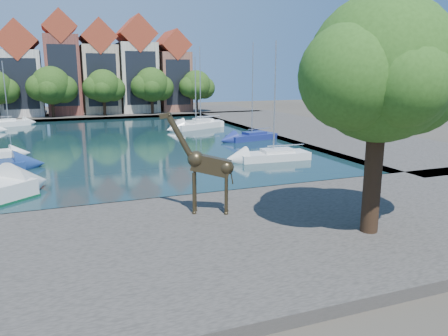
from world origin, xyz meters
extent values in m
plane|color=#38332B|center=(0.00, 0.00, 0.00)|extent=(160.00, 160.00, 0.00)
cube|color=black|center=(0.00, 24.00, 0.04)|extent=(38.00, 50.00, 0.08)
cube|color=#47433E|center=(0.00, -7.00, 0.25)|extent=(50.00, 14.00, 0.50)
cube|color=#47433E|center=(0.00, 56.00, 0.25)|extent=(60.00, 16.00, 0.50)
cube|color=#47433E|center=(25.00, 24.00, 0.25)|extent=(14.00, 52.00, 0.50)
cylinder|color=#332114|center=(7.50, -9.00, 3.25)|extent=(0.80, 0.80, 5.50)
sphere|color=#244B15|center=(7.50, -9.00, 7.92)|extent=(6.40, 6.40, 6.40)
sphere|color=#244B15|center=(9.42, -8.70, 7.28)|extent=(4.80, 4.80, 4.80)
sphere|color=#244B15|center=(5.74, -9.40, 7.60)|extent=(4.48, 4.48, 4.48)
cube|color=beige|center=(-10.50, 56.00, 5.75)|extent=(6.37, 9.00, 10.50)
cube|color=brown|center=(-10.50, 56.00, 12.43)|extent=(6.43, 9.18, 6.43)
cube|color=black|center=(-10.50, 51.52, 5.75)|extent=(5.20, 0.05, 7.88)
cube|color=brown|center=(-4.00, 56.00, 7.00)|extent=(5.39, 9.00, 13.00)
cube|color=brown|center=(-4.00, 56.00, 14.71)|extent=(5.44, 9.18, 5.44)
cube|color=black|center=(-4.00, 51.52, 7.00)|extent=(4.40, 0.05, 9.75)
cube|color=tan|center=(2.00, 56.00, 6.25)|extent=(5.88, 9.00, 11.50)
cube|color=brown|center=(2.00, 56.00, 13.32)|extent=(5.94, 9.18, 5.94)
cube|color=black|center=(2.00, 51.52, 6.25)|extent=(4.80, 0.05, 8.62)
cube|color=beige|center=(8.50, 56.00, 6.50)|extent=(6.37, 9.00, 12.00)
cube|color=brown|center=(8.50, 56.00, 13.93)|extent=(6.43, 9.18, 6.43)
cube|color=black|center=(8.50, 51.52, 6.50)|extent=(5.20, 0.05, 9.00)
cube|color=brown|center=(15.00, 56.00, 5.75)|extent=(5.39, 9.00, 10.50)
cube|color=brown|center=(15.00, 56.00, 12.21)|extent=(5.44, 9.18, 5.44)
cube|color=black|center=(15.00, 51.52, 5.75)|extent=(4.40, 0.05, 7.88)
sphere|color=#203C11|center=(-12.44, 50.80, 4.74)|extent=(3.90, 3.90, 3.90)
cylinder|color=#332114|center=(-6.00, 50.50, 2.10)|extent=(0.50, 0.50, 3.20)
sphere|color=#203C11|center=(-6.00, 50.50, 5.50)|extent=(6.00, 6.00, 6.00)
sphere|color=#203C11|center=(-4.20, 50.80, 4.90)|extent=(4.50, 4.50, 4.50)
sphere|color=#203C11|center=(-7.65, 50.10, 5.20)|extent=(4.20, 4.20, 4.20)
cylinder|color=#332114|center=(2.00, 50.50, 2.10)|extent=(0.50, 0.50, 3.20)
sphere|color=#203C11|center=(2.00, 50.50, 5.32)|extent=(5.40, 5.40, 5.40)
sphere|color=#203C11|center=(3.62, 50.80, 4.78)|extent=(4.05, 4.05, 4.05)
sphere|color=#203C11|center=(0.51, 50.10, 5.05)|extent=(3.78, 3.78, 3.78)
cylinder|color=#332114|center=(10.00, 50.50, 2.10)|extent=(0.50, 0.50, 3.20)
sphere|color=#203C11|center=(10.00, 50.50, 5.44)|extent=(5.80, 5.80, 5.80)
sphere|color=#203C11|center=(11.74, 50.80, 4.86)|extent=(4.35, 4.35, 4.35)
sphere|color=#203C11|center=(8.40, 50.10, 5.15)|extent=(4.06, 4.06, 4.06)
cylinder|color=#332114|center=(18.00, 50.50, 2.10)|extent=(0.50, 0.50, 3.20)
sphere|color=#203C11|center=(18.00, 50.50, 5.26)|extent=(5.20, 5.20, 5.20)
sphere|color=#203C11|center=(19.56, 50.80, 4.74)|extent=(3.90, 3.90, 3.90)
sphere|color=#203C11|center=(16.57, 50.10, 5.00)|extent=(3.64, 3.64, 3.64)
cylinder|color=#332A19|center=(0.64, -3.64, 1.60)|extent=(0.17, 0.17, 2.20)
cylinder|color=#332A19|center=(0.82, -3.22, 1.60)|extent=(0.17, 0.17, 2.20)
cylinder|color=#332A19|center=(2.16, -4.32, 1.60)|extent=(0.17, 0.17, 2.20)
cylinder|color=#332A19|center=(2.35, -3.90, 1.60)|extent=(0.17, 0.17, 2.20)
cube|color=#332A19|center=(1.54, -3.79, 3.06)|extent=(2.18, 1.39, 1.28)
cylinder|color=#332A19|center=(0.12, -3.16, 4.49)|extent=(1.41, 0.86, 2.27)
cube|color=#332A19|center=(-0.57, -2.85, 5.60)|extent=(0.63, 0.42, 0.35)
cube|color=white|center=(-12.00, 44.00, 0.56)|extent=(5.73, 3.93, 0.97)
cube|color=white|center=(-12.00, 44.00, 0.88)|extent=(2.71, 2.17, 0.54)
cylinder|color=#B2B2B7|center=(-12.00, 44.00, 4.96)|extent=(0.13, 0.13, 8.26)
cube|color=silver|center=(12.00, 9.27, 0.51)|extent=(6.47, 2.57, 0.86)
cube|color=silver|center=(12.00, 9.27, 0.80)|extent=(2.86, 1.71, 0.48)
cylinder|color=#B2B2B7|center=(12.00, 9.27, 5.53)|extent=(0.11, 0.11, 9.55)
cube|color=navy|center=(15.00, 20.33, 0.49)|extent=(6.17, 3.19, 0.83)
cube|color=navy|center=(15.00, 20.33, 0.77)|extent=(2.81, 1.92, 0.46)
cylinder|color=#B2B2B7|center=(15.00, 20.33, 5.79)|extent=(0.11, 0.11, 10.14)
cube|color=silver|center=(12.00, 31.95, 0.58)|extent=(7.37, 5.07, 1.00)
cube|color=silver|center=(12.00, 31.95, 0.91)|extent=(3.49, 2.80, 0.56)
cylinder|color=#B2B2B7|center=(12.00, 31.95, 5.22)|extent=(0.13, 0.13, 8.72)
cube|color=white|center=(13.18, 33.51, 0.58)|extent=(6.25, 2.33, 1.01)
cube|color=white|center=(13.18, 33.51, 0.92)|extent=(2.75, 1.59, 0.56)
cylinder|color=#B2B2B7|center=(13.18, 33.51, 5.92)|extent=(0.13, 0.13, 10.11)
camera|label=1|loc=(-5.77, -24.53, 7.85)|focal=35.00mm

